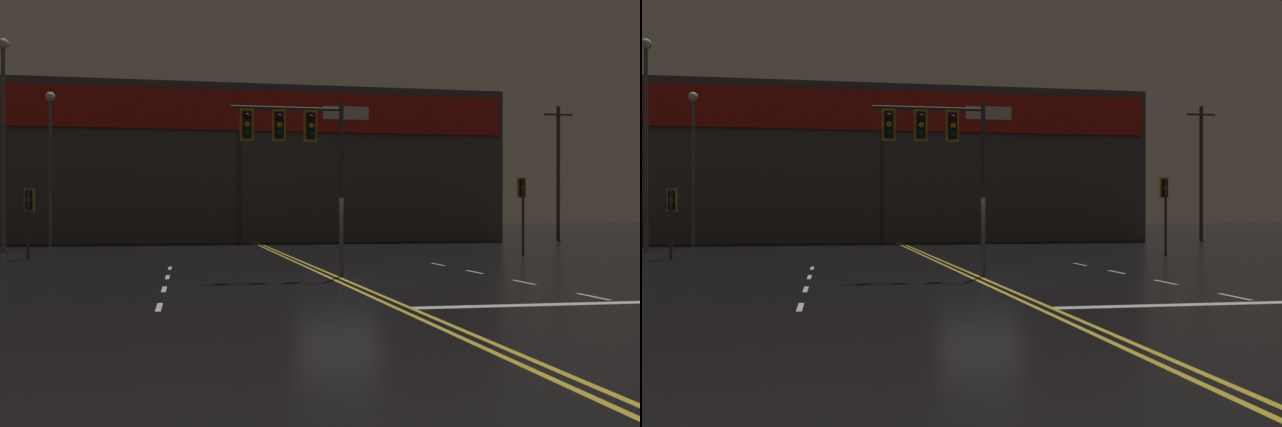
{
  "view_description": "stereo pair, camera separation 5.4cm",
  "coord_description": "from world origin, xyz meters",
  "views": [
    {
      "loc": [
        -4.56,
        -21.09,
        2.05
      ],
      "look_at": [
        0.0,
        3.08,
        2.0
      ],
      "focal_mm": 40.0,
      "sensor_mm": 36.0,
      "label": 1
    },
    {
      "loc": [
        -4.51,
        -21.1,
        2.05
      ],
      "look_at": [
        0.0,
        3.08,
        2.0
      ],
      "focal_mm": 40.0,
      "sensor_mm": 36.0,
      "label": 2
    }
  ],
  "objects": [
    {
      "name": "streetlight_near_left",
      "position": [
        -12.4,
        22.97,
        5.85
      ],
      "size": [
        0.56,
        0.56,
        9.12
      ],
      "color": "#59595E",
      "rests_on": "ground"
    },
    {
      "name": "utility_pole_row",
      "position": [
        -1.18,
        26.86,
        5.18
      ],
      "size": [
        47.94,
        0.26,
        10.35
      ],
      "color": "#4C3828",
      "rests_on": "ground"
    },
    {
      "name": "traffic_signal_corner_northwest",
      "position": [
        -11.21,
        11.35,
        2.24
      ],
      "size": [
        0.42,
        0.36,
        3.07
      ],
      "color": "#38383D",
      "rests_on": "ground"
    },
    {
      "name": "traffic_signal_corner_northeast",
      "position": [
        11.71,
        11.46,
        2.76
      ],
      "size": [
        0.42,
        0.36,
        3.75
      ],
      "color": "#38383D",
      "rests_on": "ground"
    },
    {
      "name": "ground_plane",
      "position": [
        0.0,
        0.0,
        0.0
      ],
      "size": [
        200.0,
        200.0,
        0.0
      ],
      "primitive_type": "plane",
      "color": "black"
    },
    {
      "name": "streetlight_median_approach",
      "position": [
        -13.67,
        17.36,
        6.81
      ],
      "size": [
        0.56,
        0.56,
        10.87
      ],
      "color": "#59595E",
      "rests_on": "ground"
    },
    {
      "name": "traffic_signal_median",
      "position": [
        -1.21,
        0.99,
        4.33
      ],
      "size": [
        3.57,
        0.36,
        5.55
      ],
      "color": "#38383D",
      "rests_on": "ground"
    },
    {
      "name": "building_backdrop",
      "position": [
        0.0,
        31.78,
        5.39
      ],
      "size": [
        35.75,
        10.23,
        10.74
      ],
      "color": "#4C4C51",
      "rests_on": "ground"
    },
    {
      "name": "road_markings",
      "position": [
        1.03,
        -1.31,
        0.0
      ],
      "size": [
        15.24,
        60.0,
        0.01
      ],
      "color": "gold",
      "rests_on": "ground"
    }
  ]
}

